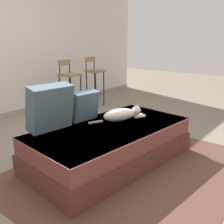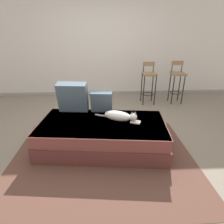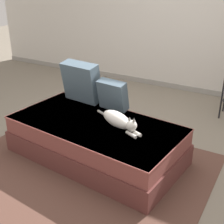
% 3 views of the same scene
% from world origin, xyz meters
% --- Properties ---
extents(ground_plane, '(16.00, 16.00, 0.00)m').
position_xyz_m(ground_plane, '(0.00, 0.00, 0.00)').
color(ground_plane, slate).
rests_on(ground_plane, ground).
extents(wall_back_panel, '(8.00, 0.10, 2.60)m').
position_xyz_m(wall_back_panel, '(0.00, 2.25, 1.30)').
color(wall_back_panel, silver).
rests_on(wall_back_panel, ground).
extents(wall_baseboard_trim, '(8.00, 0.02, 0.09)m').
position_xyz_m(wall_baseboard_trim, '(0.00, 2.20, 0.04)').
color(wall_baseboard_trim, gray).
rests_on(wall_baseboard_trim, ground).
extents(area_rug, '(2.59, 2.08, 0.01)m').
position_xyz_m(area_rug, '(0.00, -0.70, 0.00)').
color(area_rug, brown).
rests_on(area_rug, ground).
extents(couch, '(1.98, 1.17, 0.43)m').
position_xyz_m(couch, '(0.00, -0.40, 0.22)').
color(couch, brown).
rests_on(couch, ground).
extents(throw_pillow_corner, '(0.50, 0.30, 0.50)m').
position_xyz_m(throw_pillow_corner, '(-0.48, 0.04, 0.68)').
color(throw_pillow_corner, '#4C6070').
rests_on(throw_pillow_corner, couch).
extents(throw_pillow_middle, '(0.36, 0.22, 0.36)m').
position_xyz_m(throw_pillow_middle, '(-0.01, -0.01, 0.61)').
color(throw_pillow_middle, '#4C6070').
rests_on(throw_pillow_middle, couch).
extents(cat, '(0.69, 0.38, 0.19)m').
position_xyz_m(cat, '(0.26, -0.36, 0.51)').
color(cat, white).
rests_on(cat, couch).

